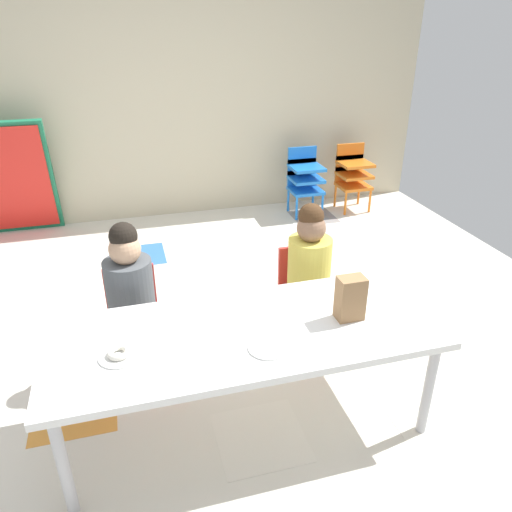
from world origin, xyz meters
TOP-DOWN VIEW (x-y plane):
  - ground_plane at (0.00, -0.00)m, footprint 5.27×4.66m
  - back_wall at (0.00, 2.33)m, footprint 5.27×0.10m
  - craft_table at (-0.04, -0.77)m, footprint 1.82×0.72m
  - seated_child_near_camera at (-0.54, -0.18)m, footprint 0.32×0.31m
  - seated_child_middle_seat at (0.51, -0.18)m, footprint 0.32×0.31m
  - kid_chair_blue_stack at (1.29, 1.93)m, footprint 0.32×0.30m
  - kid_chair_orange_stack at (1.83, 1.93)m, footprint 0.32×0.30m
  - folded_activity_table at (-1.58, 2.13)m, footprint 0.90×0.29m
  - paper_bag_brown at (0.47, -0.81)m, footprint 0.13×0.09m
  - paper_plate_near_edge at (-0.61, -0.82)m, footprint 0.18×0.18m
  - paper_plate_center_table at (0.02, -0.93)m, footprint 0.18×0.18m
  - donut_powdered_on_plate at (-0.61, -0.82)m, footprint 0.10×0.10m

SIDE VIEW (x-z plane):
  - ground_plane at x=0.00m, z-range -0.02..0.00m
  - kid_chair_blue_stack at x=1.29m, z-range 0.06..0.74m
  - kid_chair_orange_stack at x=1.83m, z-range 0.06..0.74m
  - craft_table at x=-0.04m, z-range 0.24..0.80m
  - folded_activity_table at x=-1.58m, z-range -0.01..1.08m
  - seated_child_near_camera at x=-0.54m, z-range 0.10..1.01m
  - seated_child_middle_seat at x=0.51m, z-range 0.10..1.01m
  - paper_plate_near_edge at x=-0.61m, z-range 0.56..0.57m
  - paper_plate_center_table at x=0.02m, z-range 0.56..0.57m
  - donut_powdered_on_plate at x=-0.61m, z-range 0.57..0.60m
  - paper_bag_brown at x=0.47m, z-range 0.56..0.78m
  - back_wall at x=0.00m, z-range 0.00..2.51m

